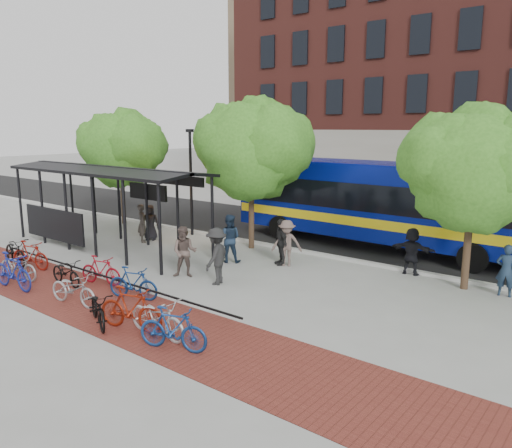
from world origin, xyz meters
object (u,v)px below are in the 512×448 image
Objects in this scene: bike_1 at (30,255)px; pedestrian_5 at (412,251)px; bus_shelter at (104,179)px; pedestrian_4 at (281,242)px; tree_a at (122,146)px; pedestrian_9 at (216,256)px; lamp_post_left at (191,179)px; pedestrian_2 at (229,238)px; bike_6 at (74,289)px; pedestrian_8 at (185,252)px; bike_9 at (131,309)px; bike_4 at (66,272)px; pedestrian_7 at (506,270)px; bike_11 at (173,329)px; bike_3 at (13,271)px; bike_7 at (133,283)px; bus at (382,199)px; bike_2 at (18,266)px; pedestrian_3 at (287,243)px; bike_5 at (101,270)px; tree_c at (478,165)px; bike_8 at (98,308)px; tree_b at (254,145)px; bike_10 at (157,317)px; pedestrian_0 at (150,222)px; pedestrian_1 at (142,223)px; bike_0 at (15,251)px.

pedestrian_5 reaches higher than bike_1.
bus_shelter reaches higher than pedestrian_4.
tree_a is 12.58m from pedestrian_9.
lamp_post_left is 5.73m from pedestrian_2.
pedestrian_4 reaches higher than bike_6.
pedestrian_2 is 2.47m from pedestrian_8.
bike_4 is at bearing 63.79° from bike_9.
bike_1 is 16.51m from pedestrian_7.
bike_1 is at bearing 62.89° from bike_11.
bike_3 is at bearing -64.59° from bus_shelter.
lamp_post_left reaches higher than bike_7.
bus is 13.21m from bike_6.
bike_2 is 1.04× the size of pedestrian_3.
pedestrian_5 is 7.01m from pedestrian_9.
pedestrian_9 is at bearing -30.92° from pedestrian_8.
bus_shelter is at bearing 41.85° from bike_7.
bike_6 is (4.71, -1.13, -0.04)m from bike_1.
tree_a is at bearing -44.05° from pedestrian_2.
bike_2 is 0.91× the size of bike_3.
bike_1 is at bearing 84.43° from bike_5.
pedestrian_9 is (6.28, -4.99, -1.78)m from lamp_post_left.
bike_8 is at bearing -126.34° from tree_c.
tree_a is 11.53m from bike_5.
bike_10 is at bearing -65.90° from tree_b.
bike_7 is at bearing -79.15° from pedestrian_0.
tree_b is 3.82× the size of bike_4.
lamp_post_left is 9.88m from bike_3.
tree_a reaches higher than bike_2.
pedestrian_9 is (-0.57, -3.30, 0.08)m from pedestrian_3.
bike_7 is at bearing 170.95° from pedestrian_1.
lamp_post_left is 2.86m from pedestrian_0.
bike_3 reaches higher than bike_4.
bike_0 is 1.05× the size of bike_6.
bike_9 is at bearing -50.78° from pedestrian_4.
bike_4 is (3.82, -0.17, -0.08)m from bike_0.
bike_4 is 4.00m from pedestrian_8.
pedestrian_7 is (14.84, 2.26, -0.05)m from pedestrian_1.
bike_11 is at bearing -93.16° from bike_3.
pedestrian_8 is (0.10, -2.47, -0.04)m from pedestrian_2.
tree_a is 1.21× the size of lamp_post_left.
tree_c reaches higher than bus_shelter.
pedestrian_0 is (-4.00, 5.46, 0.34)m from bike_5.
bike_7 is (2.03, -0.24, 0.02)m from bike_5.
pedestrian_7 is at bearing -76.20° from bike_1.
pedestrian_7 is at bearing 44.87° from pedestrian_4.
pedestrian_2 is (0.67, -2.38, -3.51)m from tree_b.
tree_a is at bearing -9.39° from pedestrian_7.
bike_3 reaches higher than bike_8.
bus is 10.59m from pedestrian_0.
bike_9 is 1.10× the size of pedestrian_3.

